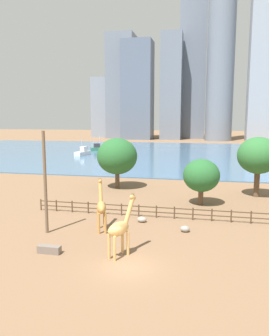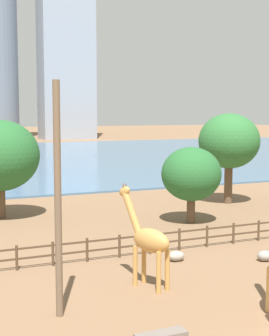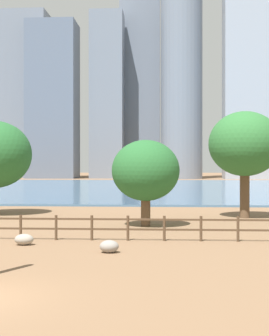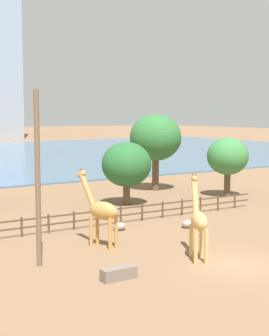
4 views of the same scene
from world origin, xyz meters
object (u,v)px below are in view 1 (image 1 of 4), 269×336
at_px(giraffe_companion, 120,228).
at_px(boulder_by_pole, 185,229).
at_px(tree_left_small, 117,156).
at_px(boat_ferry, 83,152).
at_px(tree_left_large, 258,156).
at_px(utility_pole, 45,183).
at_px(boulder_near_fence, 142,219).
at_px(tree_right_tall, 201,176).
at_px(boat_sailboat, 99,148).
at_px(feeding_trough, 49,249).
at_px(giraffe_tall, 101,207).

distance_m(giraffe_companion, boulder_by_pole, 8.08).
xyz_separation_m(tree_left_small, boat_ferry, (-20.81, 39.53, -3.74)).
xyz_separation_m(boulder_by_pole, boat_ferry, (-31.99, 56.91, 0.75)).
bearing_deg(giraffe_companion, boat_ferry, 52.67).
relative_size(giraffe_companion, tree_left_large, 0.59).
distance_m(utility_pole, boulder_near_fence, 10.21).
relative_size(utility_pole, boat_ferry, 1.58).
bearing_deg(boulder_near_fence, tree_right_tall, 55.36).
relative_size(giraffe_companion, boulder_near_fence, 4.98).
bearing_deg(boulder_near_fence, boulder_by_pole, -23.84).
xyz_separation_m(boulder_by_pole, tree_right_tall, (1.22, 10.11, 3.29)).
bearing_deg(boat_sailboat, feeding_trough, -102.74).
xyz_separation_m(boulder_by_pole, boat_sailboat, (-32.06, 70.83, 0.72)).
bearing_deg(boulder_near_fence, tree_left_large, 47.48).
xyz_separation_m(boulder_near_fence, tree_left_large, (12.80, 13.96, 5.22)).
distance_m(feeding_trough, tree_left_small, 24.95).
bearing_deg(tree_left_small, boulder_near_fence, -66.33).
xyz_separation_m(tree_left_large, tree_left_small, (-19.57, 1.47, -0.71)).
height_order(tree_left_large, tree_right_tall, tree_left_large).
distance_m(giraffe_companion, tree_right_tall, 17.58).
xyz_separation_m(boulder_near_fence, tree_right_tall, (5.64, 8.16, 3.30)).
height_order(utility_pole, boulder_by_pole, utility_pole).
xyz_separation_m(giraffe_tall, feeding_trough, (-2.31, -5.90, -1.93)).
height_order(boulder_near_fence, tree_left_large, tree_left_large).
bearing_deg(tree_left_small, tree_left_large, -4.29).
xyz_separation_m(utility_pole, boulder_near_fence, (7.86, 4.85, -4.36)).
bearing_deg(feeding_trough, tree_left_small, 92.93).
bearing_deg(utility_pole, boat_sailboat, 105.02).
distance_m(boulder_near_fence, boat_sailboat, 74.22).
distance_m(giraffe_tall, utility_pole, 5.50).
height_order(giraffe_tall, boulder_near_fence, giraffe_tall).
bearing_deg(feeding_trough, boulder_near_fence, 58.76).
distance_m(feeding_trough, tree_right_tall, 20.79).
xyz_separation_m(tree_right_tall, tree_left_small, (-12.40, 7.27, 1.21)).
relative_size(boulder_by_pole, tree_left_large, 0.11).
xyz_separation_m(boulder_by_pole, tree_left_large, (8.39, 15.91, 5.21)).
bearing_deg(boulder_by_pole, tree_left_large, 62.20).
bearing_deg(tree_left_large, boulder_by_pole, -117.80).
bearing_deg(tree_left_large, boulder_near_fence, -132.52).
relative_size(utility_pole, boat_sailboat, 1.65).
relative_size(giraffe_companion, utility_pole, 0.51).
bearing_deg(giraffe_companion, utility_pole, 94.62).
relative_size(giraffe_tall, boat_ferry, 0.81).
height_order(feeding_trough, tree_left_large, tree_left_large).
distance_m(boulder_by_pole, tree_right_tall, 10.71).
xyz_separation_m(tree_left_large, boat_sailboat, (-40.45, 54.91, -4.49)).
relative_size(utility_pole, feeding_trough, 5.14).
relative_size(feeding_trough, boat_sailboat, 0.32).
distance_m(boulder_near_fence, tree_left_small, 17.44).
height_order(boulder_by_pole, boat_ferry, boat_ferry).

